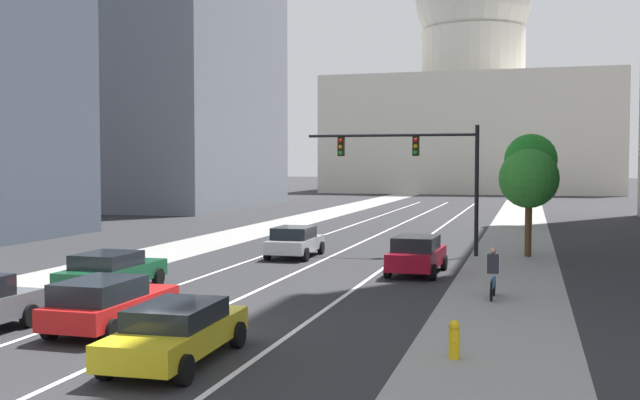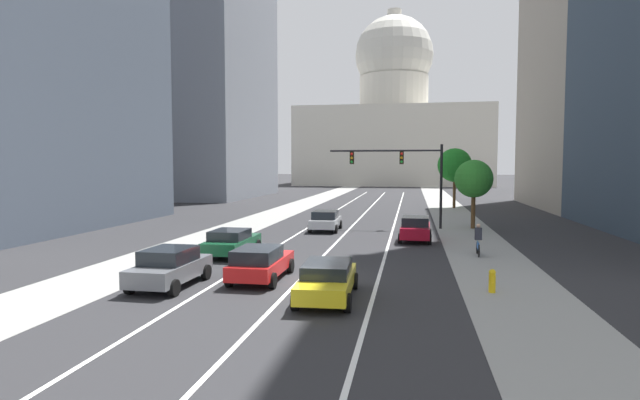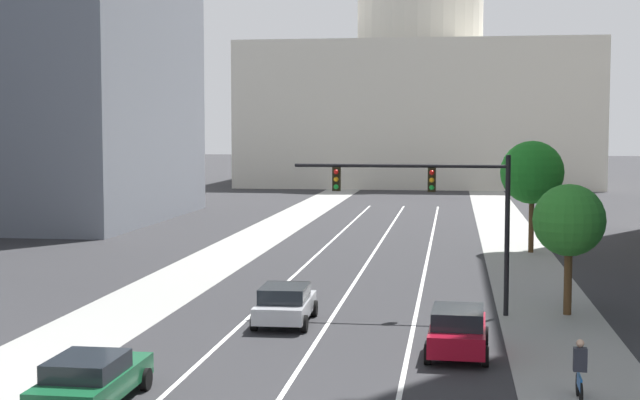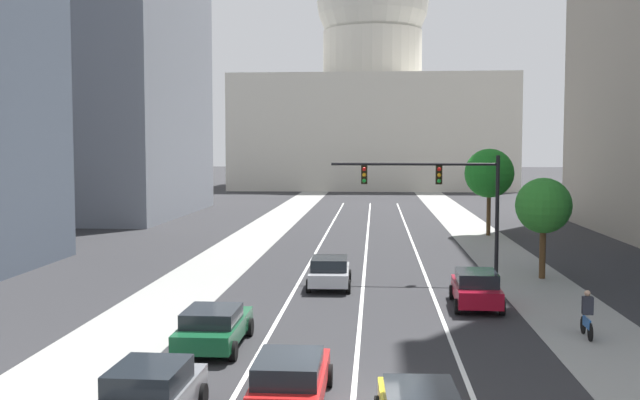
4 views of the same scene
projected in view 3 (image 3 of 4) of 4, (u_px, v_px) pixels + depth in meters
The scene contains 14 objects.
ground_plane at pixel (378, 246), 58.44m from camera, with size 400.00×400.00×0.00m, color #2B2B2D.
sidewalk_left at pixel (228, 254), 54.72m from camera, with size 4.08×130.00×0.01m, color gray.
sidewalk_right at pixel (521, 260), 52.28m from camera, with size 4.08×130.00×0.01m, color gray.
lane_stripe_left at pixel (285, 284), 44.10m from camera, with size 0.16×90.00×0.01m, color white.
lane_stripe_center at pixel (353, 286), 43.63m from camera, with size 0.16×90.00×0.01m, color white.
lane_stripe_right at pixel (422, 287), 43.17m from camera, with size 0.16×90.00×0.01m, color white.
capitol_building at pixel (419, 73), 123.52m from camera, with size 45.03×27.73×42.37m.
car_silver at pixel (285, 303), 35.11m from camera, with size 2.16×4.28×1.49m.
car_crimson at pixel (458, 330), 30.29m from camera, with size 2.12×4.45×1.58m.
car_green at pixel (91, 379), 24.67m from camera, with size 2.12×4.60×1.42m.
traffic_signal_mast at pixel (437, 198), 36.68m from camera, with size 8.60×0.39×6.40m.
cyclist at pixel (580, 371), 25.05m from camera, with size 0.37×1.70×1.72m.
street_tree_far_right at pixel (532, 173), 54.97m from camera, with size 3.78×3.78×6.71m.
street_tree_near_right at pixel (569, 221), 36.55m from camera, with size 2.87×2.87×5.24m.
Camera 3 is at (4.68, -17.96, 7.43)m, focal length 51.81 mm.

